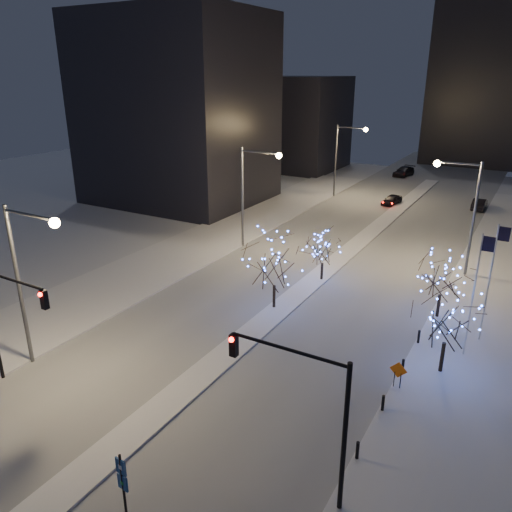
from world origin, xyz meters
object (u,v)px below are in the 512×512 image
Objects in this scene: street_lamp_w_mid at (252,185)px; traffic_signal_east at (308,401)px; street_lamp_w_far at (343,151)px; car_mid at (479,204)px; construction_sign at (398,372)px; car_far at (404,171)px; traffic_signal_west at (6,311)px; holiday_tree_plaza_near at (447,322)px; car_near at (392,200)px; wayfinding_sign at (122,479)px; holiday_tree_median_near at (275,263)px; holiday_tree_plaza_far at (443,276)px; street_lamp_east at (464,203)px; street_lamp_w_near at (27,267)px; holiday_tree_median_far at (323,249)px.

street_lamp_w_mid is 31.60m from traffic_signal_east.
car_mid is (17.94, 2.65, -5.77)m from street_lamp_w_far.
street_lamp_w_far is 6.09× the size of construction_sign.
street_lamp_w_far reaches higher than car_far.
holiday_tree_plaza_near is at bearing 32.99° from traffic_signal_west.
car_near is 1.29× the size of wayfinding_sign.
car_near is at bearing 100.43° from wayfinding_sign.
holiday_tree_median_near is at bearing -76.82° from street_lamp_w_far.
holiday_tree_plaza_near is at bearing -11.75° from holiday_tree_median_near.
traffic_signal_west reaches higher than car_mid.
traffic_signal_east is (17.38, 1.00, 0.00)m from traffic_signal_west.
street_lamp_w_mid is at bearing 147.01° from holiday_tree_plaza_near.
holiday_tree_plaza_far is (15.66, -51.24, 2.55)m from car_far.
car_near is 0.74× the size of car_far.
car_mid is (10.50, 3.25, 0.05)m from car_near.
holiday_tree_plaza_near is (21.05, -38.66, -3.07)m from street_lamp_w_far.
street_lamp_east reaches higher than car_near.
car_mid is (17.94, 52.65, -5.77)m from street_lamp_w_near.
street_lamp_w_near reaches higher than car_mid.
car_far is 0.94× the size of holiday_tree_median_near.
street_lamp_w_far is at bearing 8.77° from car_mid.
car_far is at bearing 86.90° from street_lamp_w_near.
street_lamp_w_near is at bearing -136.35° from holiday_tree_plaza_far.
street_lamp_w_mid reaches higher than construction_sign.
holiday_tree_plaza_near is at bearing -39.03° from holiday_tree_median_far.
holiday_tree_plaza_near is 3.01× the size of construction_sign.
construction_sign is at bearing 92.05° from car_mid.
construction_sign is at bearing 23.56° from street_lamp_w_near.
car_far is at bearing 79.20° from street_lamp_w_far.
traffic_signal_east is at bearing -68.59° from car_near.
holiday_tree_plaza_far reaches higher than car_near.
street_lamp_w_far is at bearing -92.20° from car_far.
construction_sign is at bearing 81.76° from traffic_signal_east.
traffic_signal_west is (0.50, -2.00, -1.74)m from street_lamp_w_near.
holiday_tree_median_far is (-9.58, -7.25, -3.59)m from street_lamp_east.
street_lamp_w_near is 1.43× the size of traffic_signal_west.
holiday_tree_median_far is (-8.50, -31.90, 2.13)m from car_mid.
holiday_tree_median_far is at bearing -72.12° from street_lamp_w_far.
holiday_tree_median_near is 19.93m from wayfinding_sign.
traffic_signal_east is at bearing -70.13° from car_far.
street_lamp_w_far is 2.37× the size of holiday_tree_median_far.
street_lamp_east is 1.43× the size of traffic_signal_east.
traffic_signal_west reaches higher than holiday_tree_median_near.
holiday_tree_plaza_near reaches higher than car_near.
street_lamp_w_far is 1.88× the size of car_far.
street_lamp_w_mid is at bearing -97.26° from car_near.
construction_sign is at bearing -40.81° from street_lamp_w_mid.
street_lamp_east is 2.02× the size of holiday_tree_plaza_near.
holiday_tree_median_far is at bearing 111.21° from traffic_signal_east.
street_lamp_w_near is 33.85m from street_lamp_east.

